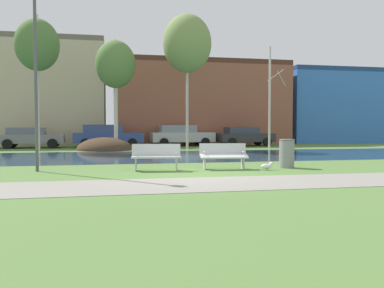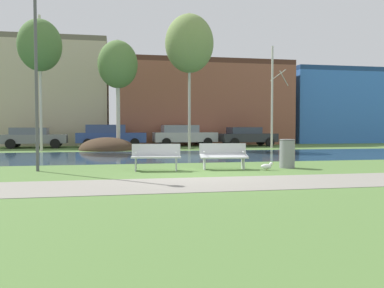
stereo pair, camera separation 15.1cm
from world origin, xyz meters
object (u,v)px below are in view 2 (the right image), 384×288
Objects in this scene: parked_van_nearest_grey at (34,137)px; parked_wagon_fourth_dark at (247,136)px; bench_right at (224,155)px; parked_hatch_third_silver at (183,135)px; bench_left at (156,156)px; streetlamp at (36,49)px; parked_sedan_second_blue at (110,135)px; trash_bin at (287,153)px; seagull at (267,166)px.

parked_wagon_fourth_dark reaches higher than parked_van_nearest_grey.
parked_wagon_fourth_dark is (6.00, 15.22, 0.28)m from bench_right.
parked_wagon_fourth_dark is at bearing -10.78° from parked_hatch_third_silver.
bench_left is 0.28× the size of streetlamp.
parked_hatch_third_silver is at bearing 2.85° from parked_van_nearest_grey.
bench_right is at bearing -75.77° from parked_sedan_second_blue.
bench_left is 17.33m from parked_wagon_fourth_dark.
parked_hatch_third_silver reaches higher than bench_right.
bench_right is at bearing -94.86° from parked_hatch_third_silver.
parked_sedan_second_blue is (5.05, 0.14, 0.09)m from parked_van_nearest_grey.
bench_right is 0.34× the size of parked_sedan_second_blue.
streetlamp is 15.62m from parked_sedan_second_blue.
trash_bin is (2.30, 0.03, 0.05)m from bench_right.
seagull is at bearing -8.40° from bench_left.
parked_sedan_second_blue is (-6.29, 15.70, 0.31)m from trash_bin.
seagull is at bearing -21.70° from bench_right.
parked_van_nearest_grey is at bearing -178.35° from parked_sedan_second_blue.
parked_van_nearest_grey is 5.05m from parked_sedan_second_blue.
parked_sedan_second_blue is at bearing 111.84° from trash_bin.
parked_sedan_second_blue reaches higher than bench_right.
parked_hatch_third_silver is 4.71m from parked_wagon_fourth_dark.
bench_right is at bearing -5.27° from streetlamp.
bench_right is at bearing -59.91° from parked_van_nearest_grey.
seagull is at bearing -106.45° from parked_wagon_fourth_dark.
parked_van_nearest_grey is (-10.38, 16.12, 0.61)m from seagull.
bench_left reaches higher than seagull.
seagull is at bearing -57.23° from parked_van_nearest_grey.
streetlamp is (-3.78, 0.56, 3.44)m from bench_left.
trash_bin is at bearing 30.40° from seagull.
trash_bin is at bearing 0.37° from bench_left.
streetlamp is at bearing 171.59° from seagull.
bench_right is 16.17m from parked_hatch_third_silver.
parked_sedan_second_blue is 1.17× the size of parked_wagon_fourth_dark.
seagull is 16.44m from parked_wagon_fourth_dark.
parked_hatch_third_silver is at bearing 85.14° from bench_right.
bench_right is 16.37m from parked_wagon_fourth_dark.
parked_hatch_third_silver reaches higher than parked_wagon_fourth_dark.
bench_right is (2.28, 0.00, 0.00)m from bench_left.
bench_right is at bearing 0.00° from bench_left.
bench_left is 1.66× the size of trash_bin.
seagull is 8.38m from streetlamp.
bench_right is at bearing -111.50° from parked_wagon_fourth_dark.
trash_bin is (4.58, 0.03, 0.05)m from bench_left.
trash_bin is at bearing -68.16° from parked_sedan_second_blue.
parked_wagon_fourth_dark is (9.99, -0.51, -0.07)m from parked_sedan_second_blue.
trash_bin is at bearing -86.67° from parked_hatch_third_silver.
parked_hatch_third_silver is at bearing 89.91° from seagull.
parked_sedan_second_blue is 5.37m from parked_hatch_third_silver.
bench_right is 16.24m from parked_sedan_second_blue.
parked_wagon_fourth_dark reaches higher than seagull.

